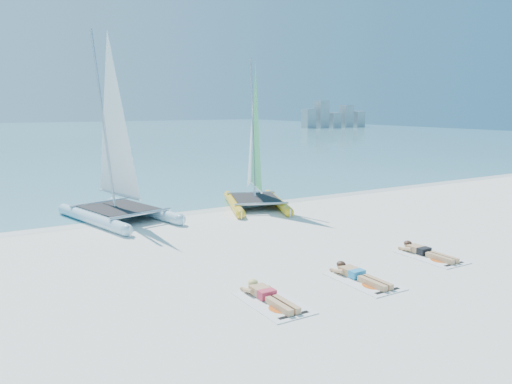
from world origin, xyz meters
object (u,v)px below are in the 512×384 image
Objects in this scene: towel_a at (273,303)px; sunbather_c at (425,251)px; towel_b at (364,281)px; towel_c at (431,257)px; sunbather_b at (358,274)px; catamaran_yellow at (254,158)px; catamaran_blue at (115,162)px; sunbather_a at (268,295)px.

sunbather_c is (5.42, 0.67, 0.11)m from towel_a.
towel_c is (2.88, 0.48, 0.00)m from towel_b.
catamaran_yellow is at bearing 74.62° from sunbather_b.
catamaran_blue reaches higher than catamaran_yellow.
towel_b is 1.00× the size of towel_c.
towel_c is at bearing 9.48° from towel_b.
sunbather_a is (0.57, -9.30, -1.98)m from catamaran_blue.
sunbather_a is 2.54m from towel_b.
sunbather_b is at bearing -174.27° from towel_c.
catamaran_blue is at bearing 108.47° from sunbather_b.
towel_a is at bearing 179.87° from towel_b.
sunbather_b is at bearing 4.20° from towel_a.
sunbather_b reaches higher than towel_a.
sunbather_c is (5.42, 0.48, 0.00)m from sunbather_a.
catamaran_yellow reaches higher than sunbather_b.
sunbather_c is (0.00, 0.19, 0.11)m from towel_c.
catamaran_yellow is at bearing 92.67° from towel_c.
sunbather_a is 2.53m from sunbather_b.
sunbather_b and sunbather_c have the same top height.
catamaran_yellow is at bearing 92.73° from sunbather_c.
catamaran_blue is 4.07× the size of sunbather_b.
catamaran_blue is 10.01m from sunbather_b.
catamaran_blue reaches higher than towel_a.
towel_a is at bearing -97.50° from catamaran_yellow.
sunbather_a is at bearing 175.54° from towel_b.
sunbather_a is at bearing 179.87° from sunbather_b.
catamaran_blue is at bearing 93.47° from towel_a.
towel_a is at bearing -172.97° from sunbather_c.
catamaran_yellow is 3.34× the size of towel_c.
towel_c is at bearing -66.24° from catamaran_yellow.
sunbather_a is at bearing -174.98° from sunbather_c.
catamaran_yellow is 3.34× the size of towel_a.
catamaran_blue is 1.14× the size of catamaran_yellow.
towel_b is at bearing -170.52° from towel_c.
sunbather_a and sunbather_b have the same top height.
sunbather_b reaches higher than towel_b.
towel_b is at bearing -166.86° from sunbather_c.
sunbather_b is 2.92m from sunbather_c.
towel_a is 1.07× the size of sunbather_a.
sunbather_a reaches higher than towel_c.
catamaran_blue is 3.80× the size of towel_a.
sunbather_a is 1.00× the size of sunbather_c.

